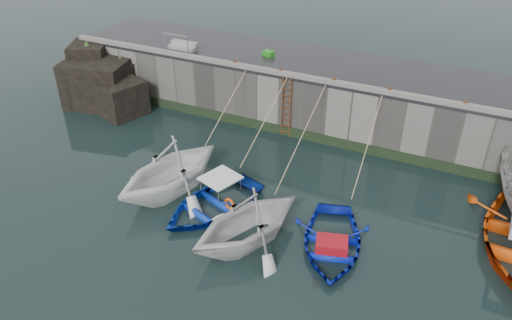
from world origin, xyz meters
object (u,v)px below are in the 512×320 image
at_px(boat_near_blacktrim, 247,242).
at_px(bollard_a, 235,63).
at_px(bollard_b, 281,71).
at_px(boat_near_navy, 331,247).
at_px(ladder, 286,108).
at_px(boat_near_white, 172,190).
at_px(bollard_d, 390,91).
at_px(bollard_e, 465,104).
at_px(boat_near_blue, 212,208).
at_px(fish_crate, 269,53).
at_px(bollard_c, 334,81).

xyz_separation_m(boat_near_blacktrim, bollard_a, (-4.85, 8.45, 3.30)).
bearing_deg(bollard_b, boat_near_navy, -54.46).
relative_size(ladder, boat_near_white, 0.61).
height_order(bollard_a, bollard_d, same).
bearing_deg(bollard_a, boat_near_navy, -43.50).
relative_size(bollard_d, bollard_e, 1.00).
bearing_deg(bollard_a, boat_near_white, -86.24).
height_order(boat_near_blacktrim, bollard_d, bollard_d).
xyz_separation_m(boat_near_blue, bollard_a, (-2.65, 7.24, 3.30)).
height_order(ladder, fish_crate, fish_crate).
distance_m(boat_near_navy, fish_crate, 12.06).
bearing_deg(boat_near_blacktrim, boat_near_white, -174.63).
distance_m(bollard_b, bollard_d, 5.30).
xyz_separation_m(ladder, boat_near_navy, (4.76, -7.03, -1.59)).
bearing_deg(bollard_c, boat_near_navy, -70.82).
xyz_separation_m(boat_near_blacktrim, fish_crate, (-3.91, 10.47, 3.30)).
height_order(bollard_a, bollard_b, same).
relative_size(ladder, boat_near_blue, 0.68).
bearing_deg(ladder, bollard_d, 4.00).
height_order(boat_near_blacktrim, boat_near_navy, boat_near_blacktrim).
bearing_deg(boat_near_blue, bollard_a, 129.50).
bearing_deg(boat_near_white, bollard_a, 108.78).
distance_m(ladder, bollard_d, 5.11).
bearing_deg(fish_crate, boat_near_blue, -62.61).
distance_m(bollard_d, bollard_e, 3.20).
bearing_deg(bollard_c, ladder, -171.33).
xyz_separation_m(boat_near_blacktrim, bollard_d, (2.95, 8.45, 3.30)).
height_order(fish_crate, bollard_c, bollard_c).
bearing_deg(bollard_d, bollard_a, 180.00).
distance_m(boat_near_blue, bollard_a, 8.39).
distance_m(ladder, boat_near_white, 7.22).
bearing_deg(bollard_c, bollard_d, 0.00).
height_order(boat_near_blue, fish_crate, fish_crate).
height_order(boat_near_navy, bollard_b, bollard_b).
distance_m(boat_near_blue, boat_near_blacktrim, 2.51).
bearing_deg(boat_near_navy, bollard_b, 109.43).
height_order(boat_near_blue, boat_near_navy, boat_near_blue).
distance_m(bollard_a, bollard_d, 7.80).
distance_m(fish_crate, bollard_e, 10.26).
xyz_separation_m(boat_near_blue, boat_near_blacktrim, (2.20, -1.21, 0.00)).
bearing_deg(boat_near_blacktrim, fish_crate, 135.24).
xyz_separation_m(boat_near_blacktrim, boat_near_navy, (2.91, 1.08, 0.00)).
distance_m(boat_near_white, bollard_c, 9.00).
relative_size(boat_near_navy, bollard_a, 16.00).
distance_m(bollard_b, bollard_c, 2.70).
height_order(ladder, bollard_b, bollard_b).
bearing_deg(bollard_c, boat_near_blacktrim, -92.35).
bearing_deg(bollard_d, boat_near_white, -136.78).
bearing_deg(boat_near_blacktrim, bollard_e, 78.73).
bearing_deg(ladder, bollard_c, 8.67).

